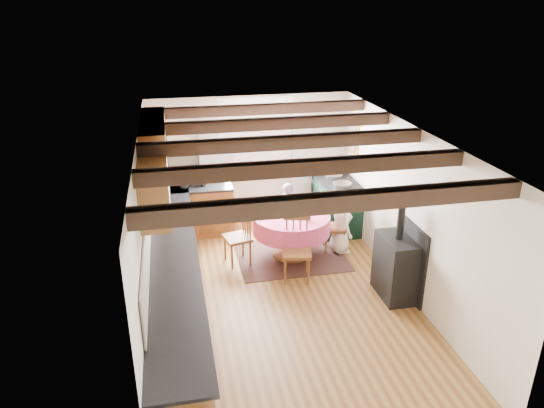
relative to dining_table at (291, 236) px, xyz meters
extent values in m
cube|color=olive|center=(-0.41, -1.22, -0.38)|extent=(3.60, 5.50, 0.00)
cube|color=white|center=(-0.41, -1.22, 2.02)|extent=(3.60, 5.50, 0.00)
cube|color=silver|center=(-0.41, 1.53, 0.82)|extent=(3.60, 0.00, 2.40)
cube|color=silver|center=(-0.41, -3.97, 0.82)|extent=(3.60, 0.00, 2.40)
cube|color=silver|center=(-2.21, -1.22, 0.82)|extent=(0.00, 5.50, 2.40)
cube|color=silver|center=(1.39, -1.22, 0.82)|extent=(0.00, 5.50, 2.40)
cube|color=#302016|center=(-0.41, -3.22, 1.93)|extent=(3.60, 0.16, 0.16)
cube|color=#302016|center=(-0.41, -2.22, 1.93)|extent=(3.60, 0.16, 0.16)
cube|color=#302016|center=(-0.41, -1.22, 1.93)|extent=(3.60, 0.16, 0.16)
cube|color=#302016|center=(-0.41, -0.22, 1.93)|extent=(3.60, 0.16, 0.16)
cube|color=#302016|center=(-0.41, 0.78, 1.93)|extent=(3.60, 0.16, 0.16)
cube|color=beige|center=(-2.19, -0.92, 0.82)|extent=(0.02, 4.50, 0.55)
cube|color=beige|center=(-1.41, 1.51, 0.82)|extent=(1.40, 0.02, 0.55)
cube|color=brown|center=(-1.91, -1.22, 0.06)|extent=(0.60, 5.30, 0.88)
cube|color=brown|center=(-1.46, 1.23, 0.06)|extent=(1.30, 0.60, 0.88)
cube|color=black|center=(-1.89, -1.22, 0.52)|extent=(0.64, 5.30, 0.04)
cube|color=black|center=(-1.46, 1.21, 0.52)|extent=(1.30, 0.64, 0.04)
cube|color=brown|center=(-2.04, -0.02, 1.57)|extent=(0.34, 1.80, 0.90)
cube|color=brown|center=(-2.04, -1.52, 1.52)|extent=(0.34, 0.90, 0.70)
cube|color=white|center=(-0.31, 1.51, 1.22)|extent=(1.34, 0.03, 1.54)
cube|color=white|center=(-0.31, 1.52, 1.22)|extent=(1.20, 0.01, 1.40)
cube|color=silver|center=(-1.16, 1.43, 0.72)|extent=(0.35, 0.10, 2.10)
cube|color=silver|center=(0.54, 1.43, 0.72)|extent=(0.35, 0.10, 2.10)
cylinder|color=black|center=(-0.31, 1.43, 1.82)|extent=(2.00, 0.03, 0.03)
cube|color=gold|center=(1.36, 1.08, 1.32)|extent=(0.04, 0.50, 0.60)
cylinder|color=silver|center=(0.64, 1.50, 1.32)|extent=(0.30, 0.02, 0.30)
cube|color=#3D2520|center=(0.00, 0.00, -0.37)|extent=(1.76, 1.37, 0.01)
imported|color=#49495A|center=(0.11, 0.77, 0.13)|extent=(0.37, 0.24, 1.02)
imported|color=white|center=(0.85, 0.02, 0.15)|extent=(0.40, 0.55, 1.06)
imported|color=silver|center=(-0.29, 0.11, 0.40)|extent=(0.33, 0.33, 0.06)
imported|color=silver|center=(0.15, -0.04, 0.41)|extent=(0.23, 0.23, 0.06)
imported|color=silver|center=(0.20, -0.23, 0.42)|extent=(0.13, 0.13, 0.10)
cylinder|color=#262628|center=(-1.63, 1.17, 0.67)|extent=(0.15, 0.15, 0.25)
cylinder|color=#262628|center=(-1.47, 1.25, 0.64)|extent=(0.18, 0.18, 0.20)
cylinder|color=#262628|center=(-1.30, 1.18, 0.69)|extent=(0.11, 0.11, 0.30)
camera|label=1|loc=(-1.80, -7.16, 3.64)|focal=33.28mm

